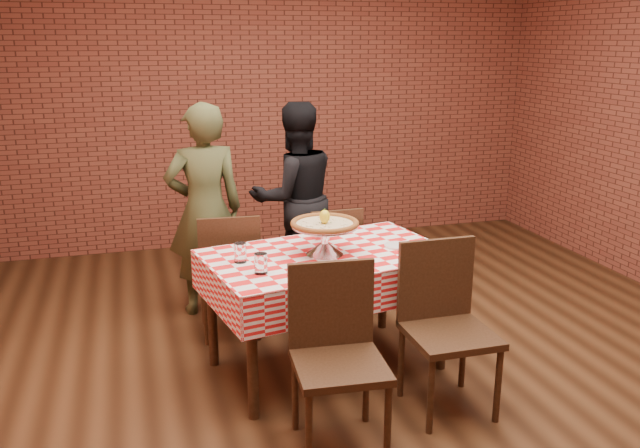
% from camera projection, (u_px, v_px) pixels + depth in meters
% --- Properties ---
extents(ground, '(6.00, 6.00, 0.00)m').
position_uv_depth(ground, '(374.00, 376.00, 4.11)').
color(ground, black).
rests_on(ground, ground).
extents(back_wall, '(5.50, 0.00, 5.50)m').
position_uv_depth(back_wall, '(268.00, 98.00, 6.49)').
color(back_wall, brown).
rests_on(back_wall, ground).
extents(table, '(1.56, 1.10, 0.75)m').
position_uv_depth(table, '(327.00, 311.00, 4.13)').
color(table, '#3C2516').
rests_on(table, ground).
extents(tablecloth, '(1.60, 1.14, 0.25)m').
position_uv_depth(tablecloth, '(327.00, 272.00, 4.06)').
color(tablecloth, red).
rests_on(tablecloth, table).
extents(pizza_stand, '(0.49, 0.49, 0.18)m').
position_uv_depth(pizza_stand, '(325.00, 240.00, 3.98)').
color(pizza_stand, silver).
rests_on(pizza_stand, tablecloth).
extents(pizza, '(0.50, 0.50, 0.03)m').
position_uv_depth(pizza, '(325.00, 224.00, 3.96)').
color(pizza, beige).
rests_on(pizza, pizza_stand).
extents(lemon, '(0.08, 0.08, 0.08)m').
position_uv_depth(lemon, '(325.00, 217.00, 3.95)').
color(lemon, yellow).
rests_on(lemon, pizza).
extents(water_glass_left, '(0.08, 0.08, 0.11)m').
position_uv_depth(water_glass_left, '(261.00, 263.00, 3.67)').
color(water_glass_left, white).
rests_on(water_glass_left, tablecloth).
extents(water_glass_right, '(0.08, 0.08, 0.11)m').
position_uv_depth(water_glass_right, '(240.00, 253.00, 3.85)').
color(water_glass_right, white).
rests_on(water_glass_right, tablecloth).
extents(side_plate, '(0.19, 0.19, 0.01)m').
position_uv_depth(side_plate, '(397.00, 246.00, 4.15)').
color(side_plate, white).
rests_on(side_plate, tablecloth).
extents(sweetener_packet_a, '(0.06, 0.05, 0.00)m').
position_uv_depth(sweetener_packet_a, '(421.00, 246.00, 4.16)').
color(sweetener_packet_a, white).
rests_on(sweetener_packet_a, tablecloth).
extents(sweetener_packet_b, '(0.06, 0.04, 0.00)m').
position_uv_depth(sweetener_packet_b, '(428.00, 243.00, 4.21)').
color(sweetener_packet_b, white).
rests_on(sweetener_packet_b, tablecloth).
extents(condiment_caddy, '(0.10, 0.08, 0.13)m').
position_uv_depth(condiment_caddy, '(320.00, 229.00, 4.28)').
color(condiment_caddy, silver).
rests_on(condiment_caddy, tablecloth).
extents(chair_near_left, '(0.48, 0.48, 0.93)m').
position_uv_depth(chair_near_left, '(340.00, 363.00, 3.28)').
color(chair_near_left, '#3C2516').
rests_on(chair_near_left, ground).
extents(chair_near_right, '(0.46, 0.46, 0.94)m').
position_uv_depth(chair_near_right, '(450.00, 332.00, 3.63)').
color(chair_near_right, '#3C2516').
rests_on(chair_near_right, ground).
extents(chair_far_left, '(0.44, 0.44, 0.89)m').
position_uv_depth(chair_far_left, '(229.00, 272.00, 4.61)').
color(chair_far_left, '#3C2516').
rests_on(chair_far_left, ground).
extents(chair_far_right, '(0.39, 0.39, 0.86)m').
position_uv_depth(chair_far_right, '(330.00, 261.00, 4.90)').
color(chair_far_right, '#3C2516').
rests_on(chair_far_right, ground).
extents(diner_olive, '(0.60, 0.42, 1.58)m').
position_uv_depth(diner_olive, '(205.00, 210.00, 4.89)').
color(diner_olive, '#424626').
rests_on(diner_olive, ground).
extents(diner_black, '(0.81, 0.66, 1.54)m').
position_uv_depth(diner_black, '(295.00, 198.00, 5.36)').
color(diner_black, black).
rests_on(diner_black, ground).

